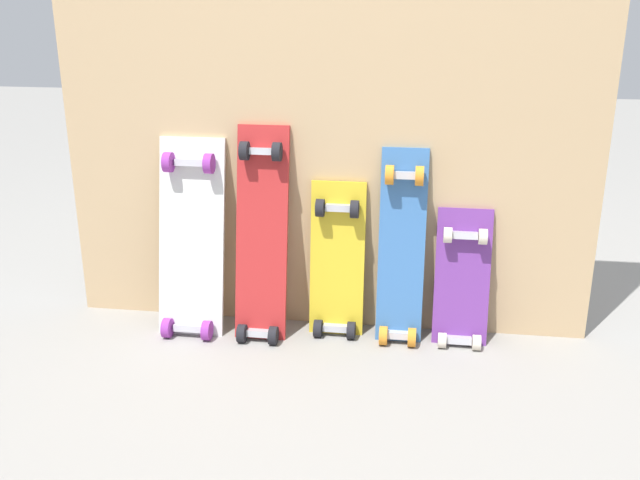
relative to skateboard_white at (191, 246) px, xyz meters
The scene contains 7 objects.
ground_plane 0.57m from the skateboard_white, ahead, with size 12.00×12.00×0.00m, color gray.
plywood_wall_panel 0.76m from the skateboard_white, 14.27° to the left, with size 1.88×0.04×1.80m, color tan.
skateboard_white is the anchor object (origin of this frame).
skateboard_red 0.26m from the skateboard_white, ahead, with size 0.18×0.23×0.81m.
skateboard_yellow 0.53m from the skateboard_white, ahead, with size 0.19×0.15×0.62m.
skateboard_blue 0.75m from the skateboard_white, ahead, with size 0.16×0.18×0.74m.
skateboard_purple 0.97m from the skateboard_white, ahead, with size 0.19×0.17×0.54m.
Camera 1 is at (0.33, -2.39, 1.20)m, focal length 40.80 mm.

